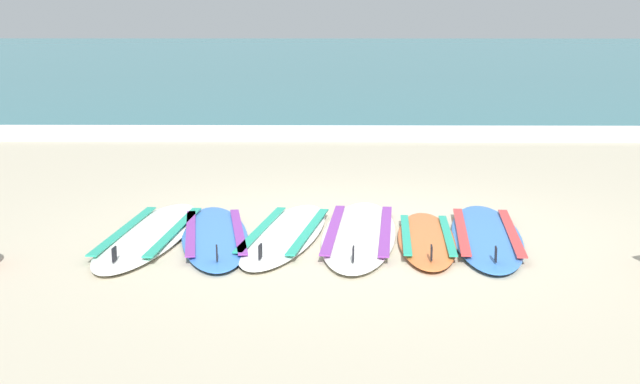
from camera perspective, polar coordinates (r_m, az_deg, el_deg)
The scene contains 9 objects.
ground_plane at distance 7.70m, azimuth 2.12°, elevation -2.75°, with size 80.00×80.00×0.00m, color #B7AD93.
sea at distance 43.24m, azimuth 0.96°, elevation 9.10°, with size 80.00×60.00×0.10m, color teal.
wave_foam_strip at distance 13.90m, azimuth 1.49°, elevation 3.92°, with size 80.00×1.15×0.11m, color white.
surfboard_0 at distance 7.66m, azimuth -11.22°, elevation -2.75°, with size 0.79×2.52×0.18m.
surfboard_1 at distance 7.53m, azimuth -7.00°, elevation -2.88°, with size 0.91×2.34×0.18m.
surfboard_2 at distance 7.54m, azimuth -2.33°, elevation -2.76°, with size 0.95×2.42×0.18m.
surfboard_3 at distance 7.56m, azimuth 2.62°, elevation -2.74°, with size 0.84×2.59×0.18m.
surfboard_4 at distance 7.42m, azimuth 7.08°, elevation -3.08°, with size 0.61×1.99×0.18m.
surfboard_5 at distance 7.62m, azimuth 10.97°, elevation -2.83°, with size 0.83×2.43×0.18m.
Camera 1 is at (-0.19, -7.46, 1.90)m, focal length 48.26 mm.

